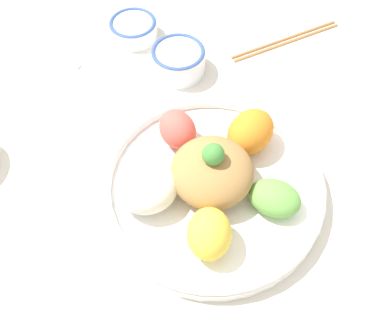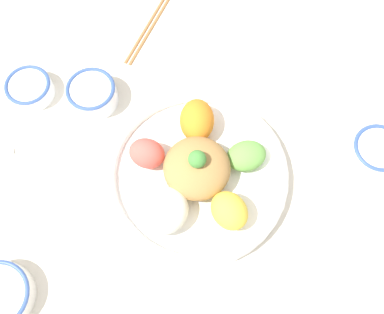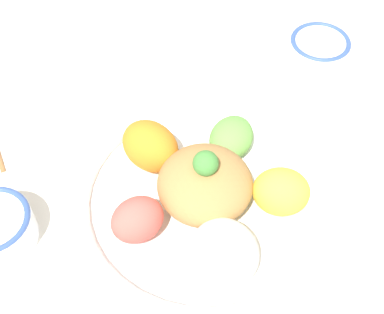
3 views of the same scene
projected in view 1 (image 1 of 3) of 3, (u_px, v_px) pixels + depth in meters
name	position (u px, v px, depth m)	size (l,w,h in m)	color
ground_plane	(191.00, 209.00, 0.64)	(2.40, 2.40, 0.00)	silver
salad_platter	(210.00, 181.00, 0.64)	(0.32, 0.32, 0.11)	white
sauce_bowl_red	(178.00, 60.00, 0.78)	(0.09, 0.09, 0.05)	white
sauce_bowl_dark	(133.00, 28.00, 0.84)	(0.09, 0.09, 0.04)	white
chopsticks_pair_near	(286.00, 40.00, 0.84)	(0.17, 0.18, 0.01)	#9E6B3D
serving_spoon_main	(41.00, 55.00, 0.82)	(0.05, 0.13, 0.01)	beige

